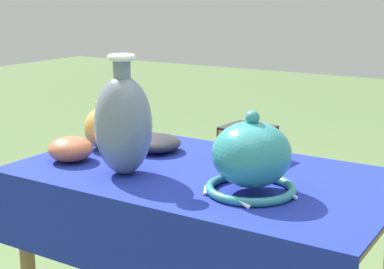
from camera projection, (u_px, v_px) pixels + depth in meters
display_table at (203, 201)px, 1.66m from camera, size 1.06×0.62×0.69m
vase_tall_bulbous at (123, 124)px, 1.60m from camera, size 0.16×0.16×0.33m
vase_dome_bell at (251, 159)px, 1.46m from camera, size 0.24×0.24×0.21m
mosaic_tile_box at (247, 142)px, 1.78m from camera, size 0.15×0.15×0.10m
bowl_shallow_terracotta at (71, 149)px, 1.75m from camera, size 0.13×0.13×0.07m
jar_round_ochre at (104, 127)px, 1.88m from camera, size 0.13×0.13×0.15m
bowl_shallow_charcoal at (156, 143)px, 1.85m from camera, size 0.16×0.16×0.05m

